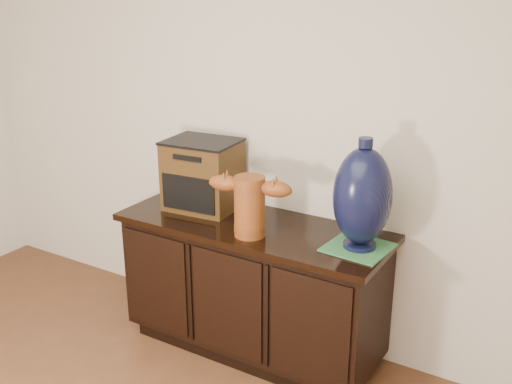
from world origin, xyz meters
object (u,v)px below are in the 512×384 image
Objects in this scene: tv_radio at (203,175)px; terracotta_vessel at (250,203)px; spray_can at (230,193)px; lamp_base at (362,197)px; sideboard at (253,286)px.

terracotta_vessel is at bearing -29.91° from tv_radio.
tv_radio is at bearing -154.80° from spray_can.
lamp_base reaches higher than spray_can.
tv_radio is 2.22× the size of spray_can.
terracotta_vessel is 0.47m from tv_radio.
sideboard is at bearing -29.01° from spray_can.
spray_can is at bearing 20.21° from tv_radio.
tv_radio is at bearing 144.48° from terracotta_vessel.
terracotta_vessel is 1.06× the size of tv_radio.
lamp_base is at bearing -8.81° from tv_radio.
sideboard is 0.56m from terracotta_vessel.
terracotta_vessel is 0.55m from lamp_base.
spray_can is at bearing 171.21° from lamp_base.
sideboard is 2.74× the size of lamp_base.
terracotta_vessel is (0.06, -0.14, 0.54)m from sideboard.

